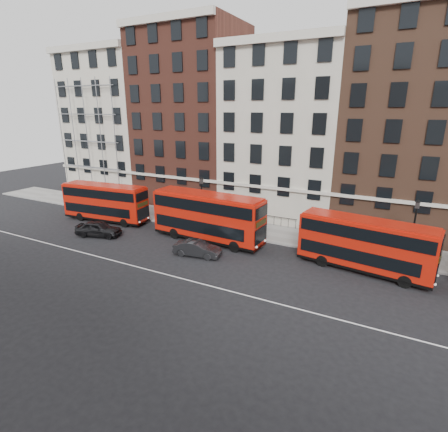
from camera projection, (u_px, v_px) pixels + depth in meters
The scene contains 13 objects.
ground at pixel (208, 271), 27.42m from camera, with size 120.00×120.00×0.00m, color black.
pavement at pixel (259, 231), 36.28m from camera, with size 80.00×5.00×0.15m, color gray.
kerb at pixel (250, 238), 34.16m from camera, with size 80.00×0.30×0.16m, color gray.
road_centre_line at pixel (195, 282), 25.73m from camera, with size 70.00×0.12×0.01m, color white.
building_terrace at pixel (284, 127), 39.65m from camera, with size 64.00×11.95×22.00m.
bus_a at pixel (105, 202), 39.04m from camera, with size 10.16×3.38×4.19m.
bus_b at pixel (207, 216), 33.06m from camera, with size 11.19×3.20×4.65m.
bus_c at pixel (364, 244), 26.91m from camera, with size 10.23×3.75×4.20m.
car_rear at pixel (98, 229), 34.76m from camera, with size 1.82×4.52×1.54m, color black.
car_front at pixel (197, 248), 30.10m from camera, with size 1.44×4.13×1.36m, color #232326.
lamp_post_left at pixel (202, 199), 37.02m from camera, with size 0.44×0.44×5.33m.
lamp_post_right at pixel (414, 228), 27.99m from camera, with size 0.44×0.44×5.33m.
iron_railings at pixel (267, 220), 37.97m from camera, with size 6.60×0.06×1.00m, color black, non-canonical shape.
Camera 1 is at (12.67, -21.48, 12.27)m, focal length 28.00 mm.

